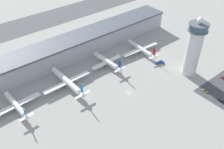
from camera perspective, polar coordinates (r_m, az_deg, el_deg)
The scene contains 13 objects.
ground_plane at distance 189.18m, azimuth 3.85°, elevation -4.15°, with size 1000.00×1000.00×0.00m, color #9E9B93.
terminal_building at distance 229.68m, azimuth -7.92°, elevation 6.64°, with size 200.86×25.00×18.09m.
runway_strip at distance 303.46m, azimuth -16.77°, elevation 11.39°, with size 301.29×44.00×0.01m, color #515154.
control_tower at distance 204.57m, azimuth 18.22°, elevation 5.78°, with size 15.06×15.06×49.73m.
airplane_gate_alpha at distance 184.75m, azimuth -21.08°, elevation -6.56°, with size 36.56×32.51×12.20m.
airplane_gate_bravo at distance 193.95m, azimuth -10.12°, elevation -1.68°, with size 40.09×41.84×14.49m.
airplane_gate_charlie at distance 213.36m, azimuth -1.05°, elevation 2.92°, with size 30.69×32.92×13.35m.
airplane_gate_delta at distance 232.86m, azimuth 6.65°, elevation 5.82°, with size 39.79×36.00×12.46m.
service_truck_catering at distance 209.48m, azimuth 1.36°, elevation 0.98°, with size 3.12×7.00×2.66m.
service_truck_fuel at distance 222.78m, azimuth 10.93°, elevation 2.71°, with size 7.75×5.27×2.67m.
car_silver_sedan at distance 197.71m, azimuth 23.66°, elevation -5.55°, with size 1.79×4.79×1.40m.
car_green_van at distance 220.73m, azimuth 24.16°, elevation -0.76°, with size 2.02×4.54×1.55m.
car_grey_coupe at distance 202.02m, azimuth 20.51°, elevation -3.53°, with size 1.79×4.64×1.59m.
Camera 1 is at (-98.94, -101.87, 124.99)m, focal length 40.00 mm.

